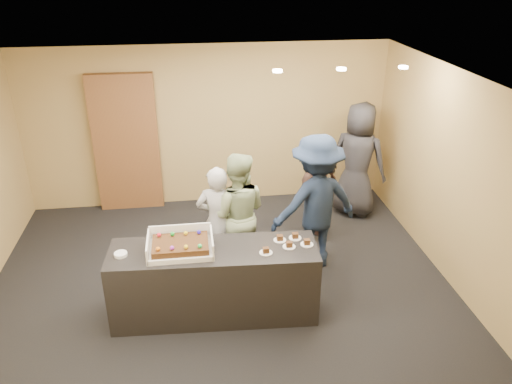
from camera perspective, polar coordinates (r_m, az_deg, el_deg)
room at (r=6.09m, az=-4.35°, el=0.19°), size 6.04×6.00×2.70m
serving_counter at (r=6.01m, az=-4.75°, el=-10.20°), size 2.44×0.83×0.90m
storage_cabinet at (r=8.46m, az=-14.60°, el=5.36°), size 1.04×0.15×2.29m
cake_box at (r=5.76m, az=-8.61°, el=-6.23°), size 0.73×0.51×0.22m
sheet_cake at (r=5.71m, az=-8.65°, el=-5.95°), size 0.63×0.43×0.12m
plate_stack at (r=5.82m, az=-15.21°, el=-6.88°), size 0.15×0.15×0.04m
slice_a at (r=5.66m, az=1.14°, el=-6.77°), size 0.15×0.15×0.07m
slice_b at (r=5.90m, az=2.74°, el=-5.34°), size 0.15×0.15×0.07m
slice_c at (r=5.78m, az=3.81°, el=-6.09°), size 0.15×0.15×0.07m
slice_d at (r=5.96m, az=4.50°, el=-5.09°), size 0.15×0.15×0.07m
slice_e at (r=5.85m, az=5.84°, el=-5.80°), size 0.15×0.15×0.07m
person_server_grey at (r=6.57m, az=-4.35°, el=-3.41°), size 0.63×0.48×1.55m
person_sage_man at (r=6.60m, az=-2.16°, el=-2.48°), size 0.92×0.77×1.70m
person_navy_man at (r=6.69m, az=6.81°, el=-1.27°), size 1.36×0.97×1.90m
person_brown_extra at (r=7.41m, az=6.95°, el=0.23°), size 0.96×0.92×1.61m
person_dark_suit at (r=8.23m, az=11.55°, el=3.62°), size 1.10×1.04×1.89m
ceiling_spotlights at (r=6.42m, az=9.74°, el=13.69°), size 1.72×0.12×0.03m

